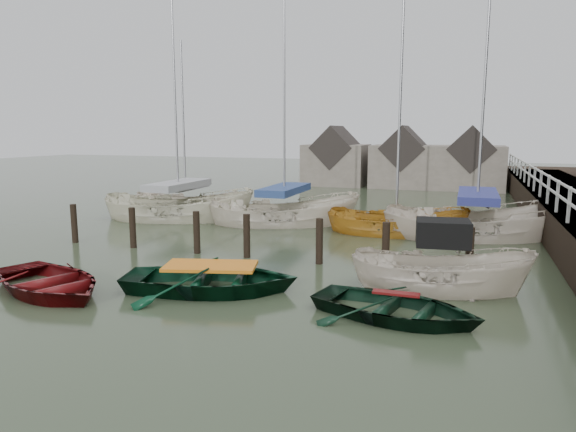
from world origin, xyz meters
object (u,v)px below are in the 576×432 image
at_px(rowboat_green, 211,291).
at_px(rowboat_dkgreen, 395,318).
at_px(sailboat_a, 179,218).
at_px(motorboat, 440,288).
at_px(sailboat_e, 186,210).
at_px(rowboat_red, 49,293).
at_px(sailboat_b, 284,223).
at_px(sailboat_d, 475,236).
at_px(sailboat_c, 396,234).

relative_size(rowboat_green, rowboat_dkgreen, 1.19).
relative_size(rowboat_green, sailboat_a, 0.36).
distance_m(motorboat, sailboat_e, 15.79).
height_order(rowboat_dkgreen, sailboat_e, sailboat_e).
distance_m(rowboat_red, sailboat_a, 10.80).
xyz_separation_m(rowboat_dkgreen, motorboat, (0.81, 2.27, 0.09)).
relative_size(sailboat_a, sailboat_e, 1.31).
xyz_separation_m(rowboat_red, sailboat_a, (-2.60, 10.48, 0.06)).
height_order(sailboat_b, sailboat_d, sailboat_d).
bearing_deg(rowboat_green, sailboat_c, -36.17).
xyz_separation_m(motorboat, sailboat_c, (-2.03, 7.01, -0.07)).
distance_m(motorboat, sailboat_d, 7.42).
bearing_deg(rowboat_red, rowboat_dkgreen, -60.42).
relative_size(rowboat_red, sailboat_d, 0.30).
relative_size(sailboat_b, sailboat_c, 0.98).
bearing_deg(motorboat, sailboat_a, 52.19).
xyz_separation_m(sailboat_a, sailboat_c, (9.80, -0.13, -0.04)).
relative_size(rowboat_green, sailboat_e, 0.47).
height_order(sailboat_b, sailboat_c, sailboat_c).
xyz_separation_m(sailboat_d, sailboat_e, (-13.66, 1.96, 0.00)).
distance_m(rowboat_green, sailboat_b, 9.63).
bearing_deg(sailboat_e, sailboat_d, -103.41).
distance_m(rowboat_green, motorboat, 5.78).
relative_size(motorboat, sailboat_c, 0.42).
distance_m(rowboat_red, motorboat, 9.82).
height_order(sailboat_a, sailboat_b, sailboat_a).
height_order(motorboat, sailboat_a, sailboat_a).
xyz_separation_m(rowboat_green, motorboat, (5.46, 1.89, 0.09)).
bearing_deg(sailboat_e, rowboat_green, -152.22).
relative_size(rowboat_dkgreen, sailboat_a, 0.30).
distance_m(rowboat_red, sailboat_c, 12.61).
xyz_separation_m(rowboat_red, sailboat_c, (7.20, 10.36, 0.02)).
relative_size(rowboat_red, sailboat_e, 0.43).
bearing_deg(sailboat_b, sailboat_c, -118.33).
xyz_separation_m(rowboat_red, rowboat_green, (3.77, 1.45, 0.00)).
xyz_separation_m(rowboat_green, sailboat_e, (-7.28, 11.21, 0.06)).
xyz_separation_m(rowboat_red, sailboat_b, (2.33, 10.97, 0.06)).
bearing_deg(sailboat_d, sailboat_b, 73.76).
distance_m(rowboat_red, sailboat_e, 13.14).
bearing_deg(sailboat_c, sailboat_b, 81.31).
distance_m(sailboat_c, sailboat_e, 10.96).
bearing_deg(sailboat_e, rowboat_dkgreen, -139.40).
bearing_deg(sailboat_d, sailboat_e, 67.56).
xyz_separation_m(rowboat_red, motorboat, (9.23, 3.34, 0.09)).
distance_m(rowboat_green, sailboat_e, 13.37).
height_order(rowboat_green, rowboat_dkgreen, rowboat_green).
bearing_deg(motorboat, rowboat_dkgreen, 153.80).
bearing_deg(sailboat_b, rowboat_green, 167.46).
bearing_deg(sailboat_e, motorboat, -131.42).
distance_m(motorboat, sailboat_b, 10.28).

